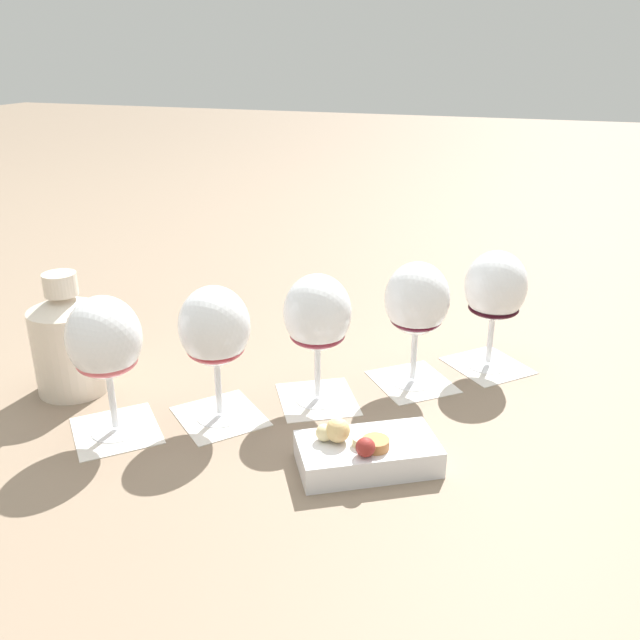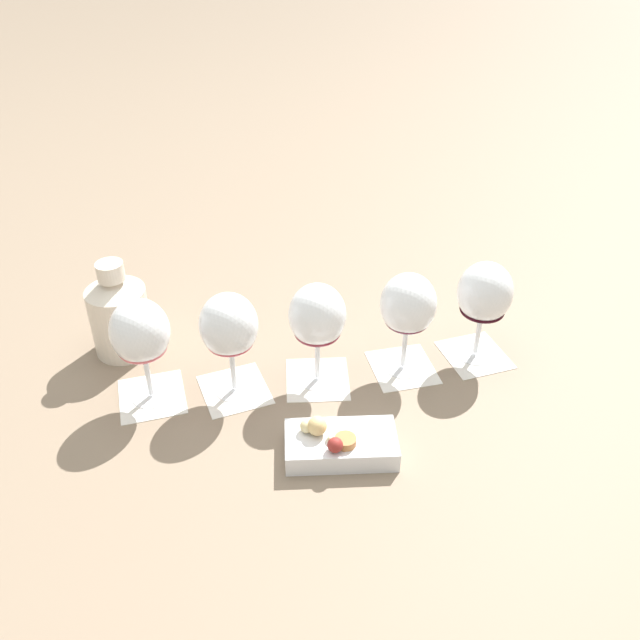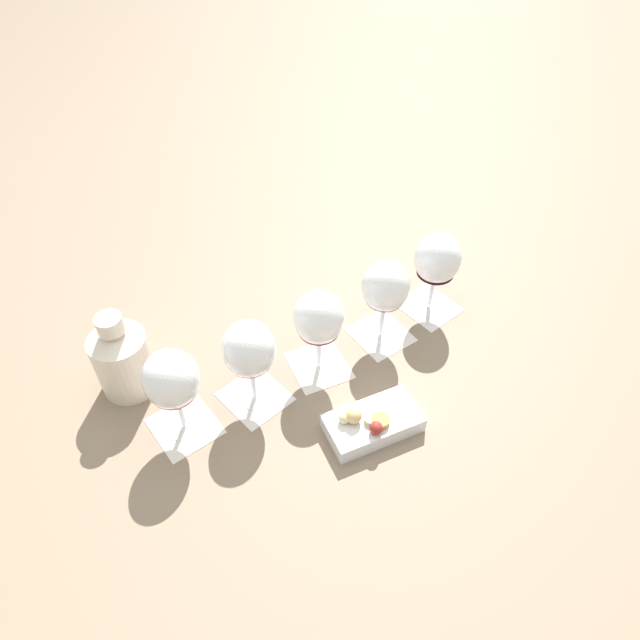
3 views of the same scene
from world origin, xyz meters
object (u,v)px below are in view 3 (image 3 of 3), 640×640
at_px(wine_glass_3, 385,289).
at_px(snack_dish, 372,423).
at_px(wine_glass_0, 172,382).
at_px(wine_glass_1, 249,352).
at_px(wine_glass_4, 437,261).
at_px(ceramic_vase, 122,357).
at_px(wine_glass_2, 321,321).

relative_size(wine_glass_3, snack_dish, 0.99).
distance_m(wine_glass_0, snack_dish, 0.34).
distance_m(wine_glass_0, wine_glass_3, 0.42).
distance_m(wine_glass_1, wine_glass_4, 0.42).
height_order(wine_glass_4, snack_dish, wine_glass_4).
bearing_deg(wine_glass_3, wine_glass_4, -47.13).
bearing_deg(ceramic_vase, wine_glass_4, -64.08).
height_order(wine_glass_0, wine_glass_4, same).
bearing_deg(wine_glass_0, wine_glass_2, -53.75).
bearing_deg(snack_dish, wine_glass_4, -18.47).
bearing_deg(wine_glass_4, wine_glass_3, 132.87).
bearing_deg(wine_glass_1, wine_glass_0, 124.73).
relative_size(wine_glass_3, ceramic_vase, 1.04).
xyz_separation_m(wine_glass_3, ceramic_vase, (-0.18, 0.46, -0.05)).
distance_m(wine_glass_1, wine_glass_2, 0.14).
xyz_separation_m(ceramic_vase, snack_dish, (-0.05, -0.45, -0.06)).
height_order(wine_glass_3, snack_dish, wine_glass_3).
bearing_deg(ceramic_vase, wine_glass_1, -91.02).
xyz_separation_m(wine_glass_4, snack_dish, (-0.32, 0.11, -0.10)).
relative_size(wine_glass_1, ceramic_vase, 1.04).
bearing_deg(wine_glass_0, wine_glass_1, -55.27).
distance_m(wine_glass_0, wine_glass_2, 0.28).
xyz_separation_m(wine_glass_0, wine_glass_1, (0.08, -0.11, -0.00)).
relative_size(wine_glass_0, wine_glass_3, 1.00).
bearing_deg(wine_glass_0, wine_glass_4, -50.92).
bearing_deg(wine_glass_0, wine_glass_3, -52.13).
height_order(wine_glass_2, ceramic_vase, wine_glass_2).
relative_size(wine_glass_3, wine_glass_4, 1.00).
bearing_deg(ceramic_vase, wine_glass_0, -123.00).
height_order(wine_glass_0, ceramic_vase, wine_glass_0).
bearing_deg(wine_glass_1, snack_dish, -102.23).
height_order(wine_glass_0, wine_glass_2, same).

